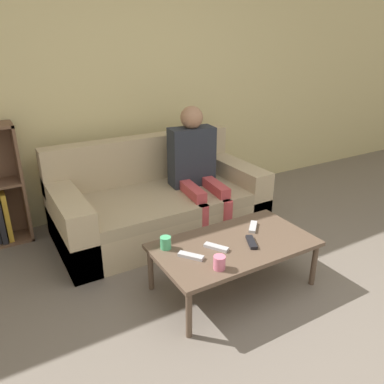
# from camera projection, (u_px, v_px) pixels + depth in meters

# --- Properties ---
(ground_plane) EXTENTS (22.00, 22.00, 0.00)m
(ground_plane) POSITION_uv_depth(u_px,v_px,m) (345.00, 381.00, 1.98)
(ground_plane) COLOR #70665B
(wall_back) EXTENTS (12.00, 0.06, 2.60)m
(wall_back) POSITION_uv_depth(u_px,v_px,m) (135.00, 80.00, 3.65)
(wall_back) COLOR beige
(wall_back) RESTS_ON ground_plane
(couch) EXTENTS (1.86, 0.97, 0.82)m
(couch) POSITION_uv_depth(u_px,v_px,m) (159.00, 202.00, 3.49)
(couch) COLOR tan
(couch) RESTS_ON ground_plane
(coffee_table) EXTENTS (1.12, 0.63, 0.36)m
(coffee_table) POSITION_uv_depth(u_px,v_px,m) (234.00, 247.00, 2.61)
(coffee_table) COLOR brown
(coffee_table) RESTS_ON ground_plane
(person_adult) EXTENTS (0.44, 0.69, 1.12)m
(person_adult) POSITION_uv_depth(u_px,v_px,m) (195.00, 161.00, 3.44)
(person_adult) COLOR #C6474C
(person_adult) RESTS_ON ground_plane
(cup_near) EXTENTS (0.07, 0.07, 0.09)m
(cup_near) POSITION_uv_depth(u_px,v_px,m) (166.00, 243.00, 2.52)
(cup_near) COLOR #4CB77A
(cup_near) RESTS_ON coffee_table
(cup_far) EXTENTS (0.08, 0.08, 0.09)m
(cup_far) POSITION_uv_depth(u_px,v_px,m) (219.00, 263.00, 2.30)
(cup_far) COLOR pink
(cup_far) RESTS_ON coffee_table
(tv_remote_0) EXTENTS (0.13, 0.17, 0.02)m
(tv_remote_0) POSITION_uv_depth(u_px,v_px,m) (216.00, 247.00, 2.53)
(tv_remote_0) COLOR #B7B7BC
(tv_remote_0) RESTS_ON coffee_table
(tv_remote_1) EXTENTS (0.14, 0.17, 0.02)m
(tv_remote_1) POSITION_uv_depth(u_px,v_px,m) (191.00, 256.00, 2.42)
(tv_remote_1) COLOR #B7B7BC
(tv_remote_1) RESTS_ON coffee_table
(tv_remote_2) EXTENTS (0.15, 0.16, 0.02)m
(tv_remote_2) POSITION_uv_depth(u_px,v_px,m) (253.00, 227.00, 2.80)
(tv_remote_2) COLOR #B7B7BC
(tv_remote_2) RESTS_ON coffee_table
(tv_remote_3) EXTENTS (0.12, 0.17, 0.02)m
(tv_remote_3) POSITION_uv_depth(u_px,v_px,m) (251.00, 242.00, 2.59)
(tv_remote_3) COLOR black
(tv_remote_3) RESTS_ON coffee_table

